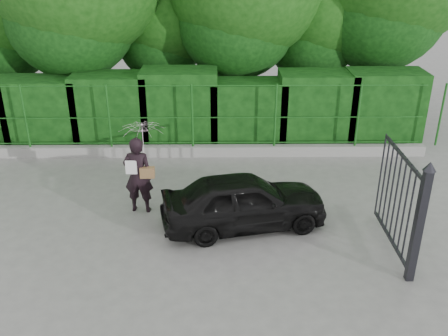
{
  "coord_description": "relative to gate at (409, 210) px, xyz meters",
  "views": [
    {
      "loc": [
        1.14,
        -8.58,
        5.71
      ],
      "look_at": [
        1.24,
        1.3,
        1.1
      ],
      "focal_mm": 40.0,
      "sensor_mm": 36.0,
      "label": 1
    }
  ],
  "objects": [
    {
      "name": "fence",
      "position": [
        -4.38,
        5.22,
        0.01
      ],
      "size": [
        14.13,
        0.06,
        1.8
      ],
      "color": "#1A5B1A",
      "rests_on": "kerb"
    },
    {
      "name": "car",
      "position": [
        -2.94,
        1.44,
        -0.59
      ],
      "size": [
        3.72,
        2.11,
        1.19
      ],
      "primitive_type": "imported",
      "rotation": [
        0.0,
        0.0,
        1.78
      ],
      "color": "black",
      "rests_on": "ground"
    },
    {
      "name": "kerb",
      "position": [
        -4.6,
        5.22,
        -1.04
      ],
      "size": [
        14.0,
        0.25,
        0.3
      ],
      "primitive_type": "cube",
      "color": "#9E9E99",
      "rests_on": "ground"
    },
    {
      "name": "woman",
      "position": [
        -5.16,
        2.15,
        0.2
      ],
      "size": [
        0.99,
        1.01,
        2.11
      ],
      "color": "black",
      "rests_on": "ground"
    },
    {
      "name": "hedge",
      "position": [
        -4.51,
        6.22,
        -0.14
      ],
      "size": [
        14.2,
        1.2,
        2.25
      ],
      "color": "black",
      "rests_on": "ground"
    },
    {
      "name": "gate",
      "position": [
        0.0,
        0.0,
        0.0
      ],
      "size": [
        0.22,
        2.33,
        2.36
      ],
      "color": "#222228",
      "rests_on": "ground"
    },
    {
      "name": "ground",
      "position": [
        -4.6,
        0.72,
        -1.19
      ],
      "size": [
        80.0,
        80.0,
        0.0
      ],
      "primitive_type": "plane",
      "color": "gray"
    }
  ]
}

